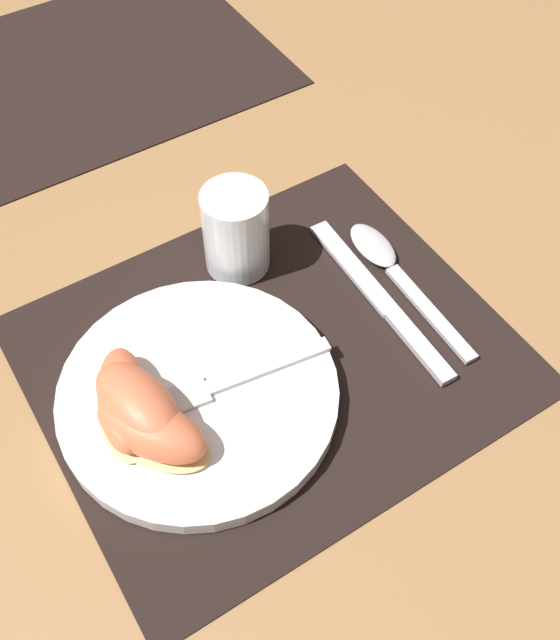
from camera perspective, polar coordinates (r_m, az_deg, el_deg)
The scene contains 11 objects.
ground_plane at distance 0.69m, azimuth -0.64°, elevation -2.71°, with size 3.00×3.00×0.00m, color #A37547.
placemat at distance 0.69m, azimuth -0.64°, elevation -2.62°, with size 0.42×0.36×0.00m.
placemat_far at distance 1.04m, azimuth -13.39°, elevation 18.43°, with size 0.42×0.36×0.00m.
plate at distance 0.66m, azimuth -6.24°, elevation -5.67°, with size 0.25×0.25×0.02m.
juice_glass at distance 0.73m, azimuth -3.36°, elevation 6.50°, with size 0.06×0.06×0.09m.
knife at distance 0.73m, azimuth 7.78°, elevation 1.43°, with size 0.03×0.22×0.01m.
spoon at distance 0.76m, azimuth 8.19°, elevation 4.37°, with size 0.04×0.19×0.01m.
fork at distance 0.65m, azimuth -4.91°, elevation -5.01°, with size 0.19×0.05×0.00m.
citrus_wedge_0 at distance 0.64m, azimuth -11.80°, elevation -6.04°, with size 0.08×0.12×0.04m.
citrus_wedge_1 at distance 0.63m, azimuth -10.65°, elevation -6.62°, with size 0.07×0.11×0.05m.
citrus_wedge_2 at distance 0.62m, azimuth -9.75°, elevation -8.32°, with size 0.10×0.11×0.04m.
Camera 1 is at (-0.20, -0.33, 0.57)m, focal length 42.00 mm.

